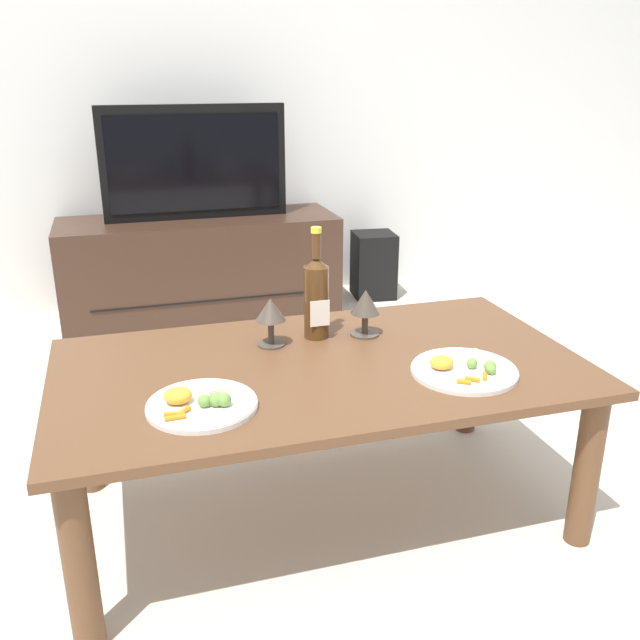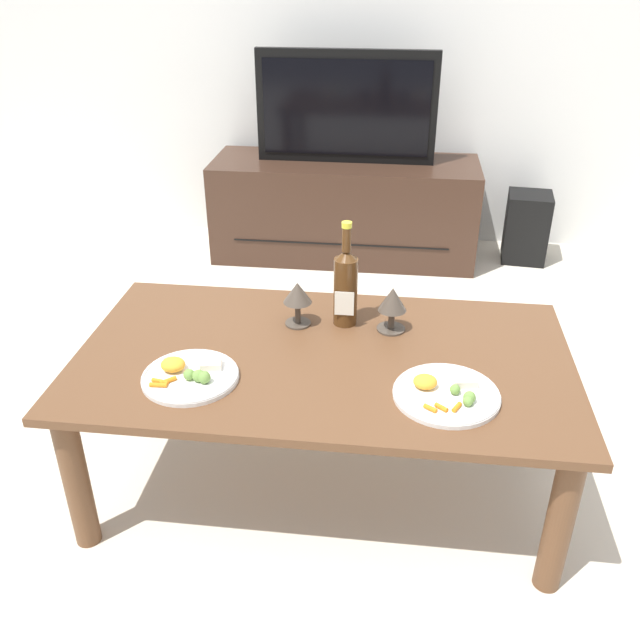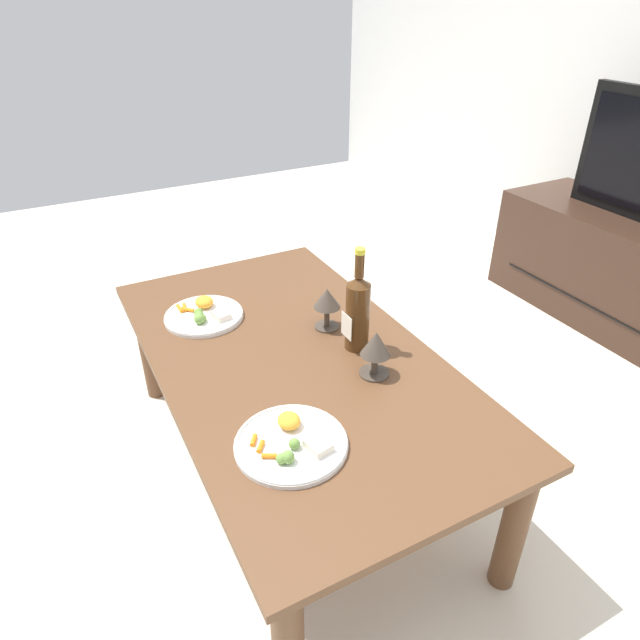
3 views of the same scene
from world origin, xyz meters
name	(u,v)px [view 2 (image 2 of 3)]	position (x,y,z in m)	size (l,w,h in m)	color
ground_plane	(323,480)	(0.00, 0.00, 0.00)	(6.40, 6.40, 0.00)	beige
dining_table	(323,375)	(0.00, 0.00, 0.40)	(1.40, 0.77, 0.47)	brown
tv_stand	(344,209)	(-0.10, 1.79, 0.25)	(1.36, 0.47, 0.51)	#382319
tv_screen	(346,107)	(-0.10, 1.79, 0.78)	(0.89, 0.05, 0.54)	black
floor_speaker	(526,227)	(0.86, 1.84, 0.18)	(0.22, 0.22, 0.36)	black
wine_bottle	(346,285)	(0.04, 0.19, 0.60)	(0.07, 0.07, 0.33)	#4C2D14
goblet_left	(298,295)	(-0.10, 0.16, 0.57)	(0.09, 0.09, 0.14)	#473D33
goblet_right	(392,302)	(0.19, 0.16, 0.56)	(0.09, 0.09, 0.14)	#473D33
dinner_plate_left	(190,375)	(-0.34, -0.17, 0.48)	(0.26, 0.26, 0.05)	white
dinner_plate_right	(446,393)	(0.34, -0.17, 0.48)	(0.27, 0.27, 0.05)	white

